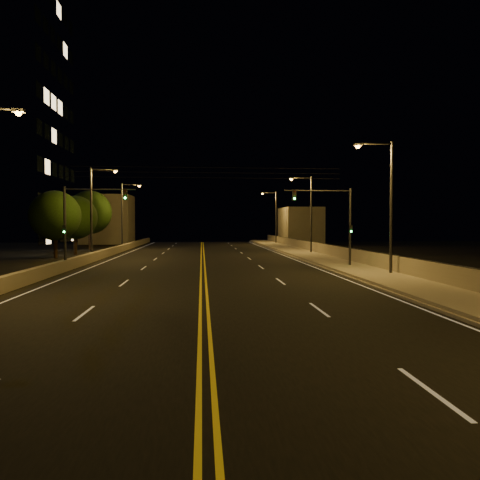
{
  "coord_description": "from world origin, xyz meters",
  "views": [
    {
      "loc": [
        -0.08,
        -7.42,
        3.39
      ],
      "look_at": [
        2.0,
        18.0,
        2.5
      ],
      "focal_mm": 35.0,
      "sensor_mm": 36.0,
      "label": 1
    }
  ],
  "objects": [
    {
      "name": "streetlight_1",
      "position": [
        11.5,
        21.08,
        4.96
      ],
      "size": [
        2.55,
        0.28,
        8.52
      ],
      "color": "#2D2D33",
      "rests_on": "ground"
    },
    {
      "name": "parapet_wall",
      "position": [
        12.45,
        20.0,
        0.8
      ],
      "size": [
        0.3,
        120.0,
        1.0
      ],
      "primitive_type": "cube",
      "color": "gray",
      "rests_on": "sidewalk"
    },
    {
      "name": "tree_1",
      "position": [
        -13.88,
        44.93,
        4.07
      ],
      "size": [
        4.76,
        4.76,
        6.46
      ],
      "color": "black",
      "rests_on": "ground"
    },
    {
      "name": "traffic_signal_left",
      "position": [
        -8.79,
        26.75,
        3.83
      ],
      "size": [
        5.11,
        0.31,
        6.05
      ],
      "color": "#2D2D33",
      "rests_on": "ground"
    },
    {
      "name": "streetlight_6",
      "position": [
        -9.9,
        53.11,
        4.96
      ],
      "size": [
        2.55,
        0.28,
        8.52
      ],
      "color": "#2D2D33",
      "rests_on": "ground"
    },
    {
      "name": "streetlight_2",
      "position": [
        11.5,
        42.64,
        4.96
      ],
      "size": [
        2.55,
        0.28,
        8.52
      ],
      "color": "#2D2D33",
      "rests_on": "ground"
    },
    {
      "name": "ground",
      "position": [
        0.0,
        0.0,
        0.0
      ],
      "size": [
        160.0,
        160.0,
        0.0
      ],
      "primitive_type": "plane",
      "color": "black",
      "rests_on": "ground"
    },
    {
      "name": "tree_2",
      "position": [
        -14.78,
        55.49,
        4.89
      ],
      "size": [
        5.72,
        5.72,
        7.76
      ],
      "color": "black",
      "rests_on": "ground"
    },
    {
      "name": "lane_markings",
      "position": [
        0.0,
        19.93,
        0.02
      ],
      "size": [
        17.32,
        116.0,
        0.0
      ],
      "color": "silver",
      "rests_on": "road"
    },
    {
      "name": "overhead_wires",
      "position": [
        0.0,
        29.5,
        7.4
      ],
      "size": [
        22.0,
        0.03,
        0.83
      ],
      "color": "black"
    },
    {
      "name": "sidewalk",
      "position": [
        10.8,
        20.0,
        0.15
      ],
      "size": [
        3.6,
        120.0,
        0.3
      ],
      "primitive_type": "cube",
      "color": "gray",
      "rests_on": "ground"
    },
    {
      "name": "road",
      "position": [
        0.0,
        20.0,
        0.01
      ],
      "size": [
        18.0,
        120.0,
        0.02
      ],
      "primitive_type": "cube",
      "color": "black",
      "rests_on": "ground"
    },
    {
      "name": "distant_building_right",
      "position": [
        16.5,
        70.4,
        3.04
      ],
      "size": [
        6.0,
        10.0,
        6.08
      ],
      "primitive_type": "cube",
      "color": "gray",
      "rests_on": "ground"
    },
    {
      "name": "curb",
      "position": [
        8.93,
        20.0,
        0.07
      ],
      "size": [
        0.14,
        120.0,
        0.15
      ],
      "primitive_type": "cube",
      "color": "gray",
      "rests_on": "ground"
    },
    {
      "name": "parapet_rail",
      "position": [
        12.45,
        20.0,
        1.33
      ],
      "size": [
        0.06,
        120.0,
        0.06
      ],
      "primitive_type": "cylinder",
      "rotation": [
        1.57,
        0.0,
        0.0
      ],
      "color": "black",
      "rests_on": "parapet_wall"
    },
    {
      "name": "distant_building_left",
      "position": [
        -16.0,
        73.56,
        4.1
      ],
      "size": [
        8.0,
        8.0,
        8.21
      ],
      "primitive_type": "cube",
      "color": "gray",
      "rests_on": "ground"
    },
    {
      "name": "tree_0",
      "position": [
        -14.4,
        39.7,
        4.19
      ],
      "size": [
        4.91,
        4.91,
        6.65
      ],
      "color": "black",
      "rests_on": "ground"
    },
    {
      "name": "streetlight_5",
      "position": [
        -9.9,
        36.53,
        4.96
      ],
      "size": [
        2.55,
        0.28,
        8.52
      ],
      "color": "#2D2D33",
      "rests_on": "ground"
    },
    {
      "name": "jersey_barrier",
      "position": [
        -9.86,
        20.0,
        0.4
      ],
      "size": [
        0.45,
        120.0,
        0.8
      ],
      "primitive_type": "cube",
      "color": "gray",
      "rests_on": "ground"
    },
    {
      "name": "traffic_signal_right",
      "position": [
        9.99,
        26.75,
        3.83
      ],
      "size": [
        5.11,
        0.31,
        6.05
      ],
      "color": "#2D2D33",
      "rests_on": "ground"
    },
    {
      "name": "streetlight_3",
      "position": [
        11.5,
        66.78,
        4.96
      ],
      "size": [
        2.55,
        0.28,
        8.52
      ],
      "color": "#2D2D33",
      "rests_on": "ground"
    }
  ]
}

